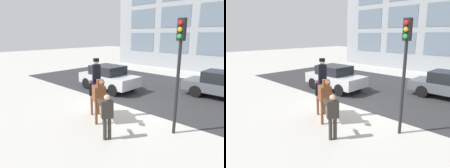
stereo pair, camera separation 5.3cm
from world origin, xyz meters
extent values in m
plane|color=#B2AFA8|center=(0.00, 0.00, 0.00)|extent=(80.00, 80.00, 0.00)
cube|color=#2D2D30|center=(0.00, 4.75, 0.00)|extent=(22.92, 8.50, 0.01)
cube|color=slate|center=(-8.07, 12.83, 2.70)|extent=(3.23, 0.02, 2.07)
cube|color=slate|center=(-4.03, 12.83, 2.70)|extent=(3.23, 0.02, 2.07)
cube|color=slate|center=(0.00, 12.83, 2.70)|extent=(3.23, 0.02, 2.07)
cube|color=slate|center=(-8.07, 12.83, 5.29)|extent=(3.23, 0.02, 2.07)
cube|color=slate|center=(-4.03, 12.83, 5.29)|extent=(3.23, 0.02, 2.07)
cube|color=slate|center=(0.00, 12.83, 5.29)|extent=(3.23, 0.02, 2.07)
cube|color=brown|center=(0.04, -1.50, 1.24)|extent=(1.47, 1.12, 0.65)
cylinder|color=brown|center=(0.56, -1.63, 0.46)|extent=(0.11, 0.11, 0.91)
cylinder|color=brown|center=(0.41, -1.89, 0.46)|extent=(0.11, 0.11, 0.91)
cylinder|color=brown|center=(-0.34, -1.10, 0.46)|extent=(0.11, 0.11, 0.91)
cylinder|color=brown|center=(-0.49, -1.36, 0.46)|extent=(0.11, 0.11, 0.91)
cube|color=brown|center=(0.59, -1.82, 1.60)|extent=(0.30, 0.31, 0.53)
cube|color=black|center=(0.48, -1.76, 1.62)|extent=(0.07, 0.09, 0.48)
ellipsoid|color=brown|center=(0.83, -1.97, 1.81)|extent=(0.40, 0.35, 0.21)
cube|color=silver|center=(0.92, -2.02, 1.83)|extent=(0.13, 0.11, 0.08)
cylinder|color=black|center=(-0.62, -1.10, 1.13)|extent=(0.09, 0.09, 0.55)
cube|color=#14144C|center=(-0.03, -1.46, 1.58)|extent=(0.62, 0.63, 0.05)
cube|color=black|center=(-0.03, -1.46, 1.98)|extent=(0.35, 0.39, 0.73)
sphere|color=#D1A889|center=(-0.03, -1.46, 2.45)|extent=(0.22, 0.22, 0.22)
cylinder|color=black|center=(-0.03, -1.46, 2.53)|extent=(0.24, 0.24, 0.12)
cylinder|color=black|center=(0.11, -1.23, 1.30)|extent=(0.11, 0.11, 0.52)
cylinder|color=black|center=(-0.16, -1.69, 1.30)|extent=(0.11, 0.11, 0.52)
cylinder|color=#332D28|center=(1.53, -2.50, 0.40)|extent=(0.13, 0.13, 0.80)
cylinder|color=#332D28|center=(1.61, -2.36, 0.40)|extent=(0.13, 0.13, 0.80)
cube|color=#332D28|center=(1.57, -2.43, 1.11)|extent=(0.40, 0.46, 0.61)
sphere|color=#D1A889|center=(1.57, -2.43, 1.51)|extent=(0.20, 0.20, 0.20)
cube|color=#332D28|center=(1.24, -2.44, 1.27)|extent=(0.52, 0.36, 0.09)
cone|color=orange|center=(0.95, -2.26, 1.27)|extent=(0.18, 0.13, 0.04)
cube|color=#B7B7BC|center=(-2.97, 2.22, 0.69)|extent=(3.97, 1.87, 0.65)
cube|color=black|center=(-3.07, 2.22, 1.30)|extent=(1.99, 1.64, 0.57)
cylinder|color=black|center=(-1.74, 1.36, 0.36)|extent=(0.72, 0.22, 0.72)
cylinder|color=black|center=(-1.74, 3.07, 0.36)|extent=(0.72, 0.22, 0.72)
cylinder|color=black|center=(-4.21, 1.36, 0.36)|extent=(0.72, 0.22, 0.72)
cylinder|color=black|center=(-4.21, 3.07, 0.36)|extent=(0.72, 0.22, 0.72)
cylinder|color=black|center=(1.80, 4.53, 0.34)|extent=(0.69, 0.23, 0.69)
cylinder|color=black|center=(1.80, 6.26, 0.34)|extent=(0.69, 0.23, 0.69)
cylinder|color=black|center=(3.00, -0.41, 1.66)|extent=(0.11, 0.11, 3.32)
cube|color=black|center=(3.00, -0.41, 3.68)|extent=(0.24, 0.19, 0.72)
sphere|color=red|center=(3.00, -0.53, 3.90)|extent=(0.15, 0.15, 0.15)
sphere|color=orange|center=(3.00, -0.53, 3.68)|extent=(0.15, 0.15, 0.15)
sphere|color=green|center=(3.00, -0.53, 3.47)|extent=(0.15, 0.15, 0.15)
camera|label=1|loc=(6.03, -6.81, 3.51)|focal=32.00mm
camera|label=2|loc=(6.07, -6.77, 3.51)|focal=32.00mm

